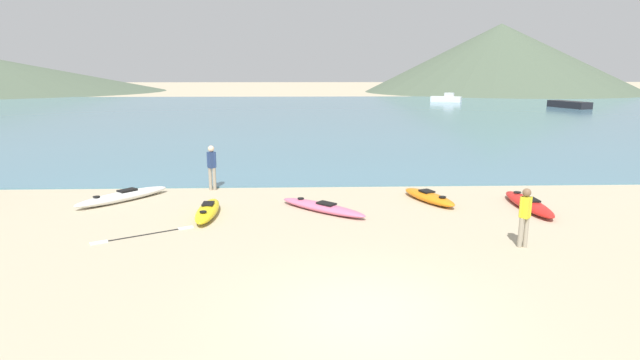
{
  "coord_description": "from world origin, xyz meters",
  "views": [
    {
      "loc": [
        -1.19,
        -8.54,
        4.45
      ],
      "look_at": [
        -0.56,
        9.5,
        0.5
      ],
      "focal_mm": 28.0,
      "sensor_mm": 36.0,
      "label": 1
    }
  ],
  "objects_px": {
    "kayak_on_sand_4": "(208,211)",
    "moored_boat_3": "(569,104)",
    "loose_paddle": "(144,235)",
    "kayak_on_sand_2": "(322,207)",
    "kayak_on_sand_0": "(429,197)",
    "kayak_on_sand_1": "(123,196)",
    "person_near_waterline": "(212,165)",
    "kayak_on_sand_3": "(528,204)",
    "moored_boat_0": "(446,99)",
    "person_near_foreground": "(525,214)"
  },
  "relations": [
    {
      "from": "kayak_on_sand_2",
      "to": "moored_boat_0",
      "type": "relative_size",
      "value": 0.66
    },
    {
      "from": "kayak_on_sand_4",
      "to": "moored_boat_0",
      "type": "height_order",
      "value": "moored_boat_0"
    },
    {
      "from": "kayak_on_sand_2",
      "to": "moored_boat_3",
      "type": "height_order",
      "value": "moored_boat_3"
    },
    {
      "from": "person_near_foreground",
      "to": "person_near_waterline",
      "type": "height_order",
      "value": "person_near_waterline"
    },
    {
      "from": "kayak_on_sand_0",
      "to": "kayak_on_sand_4",
      "type": "bearing_deg",
      "value": -168.24
    },
    {
      "from": "person_near_waterline",
      "to": "moored_boat_3",
      "type": "height_order",
      "value": "person_near_waterline"
    },
    {
      "from": "person_near_foreground",
      "to": "loose_paddle",
      "type": "bearing_deg",
      "value": 172.68
    },
    {
      "from": "kayak_on_sand_3",
      "to": "person_near_waterline",
      "type": "relative_size",
      "value": 1.91
    },
    {
      "from": "person_near_waterline",
      "to": "kayak_on_sand_4",
      "type": "bearing_deg",
      "value": -82.67
    },
    {
      "from": "kayak_on_sand_0",
      "to": "moored_boat_3",
      "type": "relative_size",
      "value": 0.45
    },
    {
      "from": "person_near_waterline",
      "to": "loose_paddle",
      "type": "xyz_separation_m",
      "value": [
        -0.96,
        -5.35,
        -0.97
      ]
    },
    {
      "from": "kayak_on_sand_0",
      "to": "kayak_on_sand_1",
      "type": "bearing_deg",
      "value": 177.67
    },
    {
      "from": "moored_boat_0",
      "to": "kayak_on_sand_1",
      "type": "bearing_deg",
      "value": -116.13
    },
    {
      "from": "person_near_foreground",
      "to": "kayak_on_sand_0",
      "type": "bearing_deg",
      "value": 105.21
    },
    {
      "from": "moored_boat_0",
      "to": "moored_boat_3",
      "type": "distance_m",
      "value": 16.97
    },
    {
      "from": "kayak_on_sand_0",
      "to": "moored_boat_0",
      "type": "xyz_separation_m",
      "value": [
        16.58,
        56.01,
        0.36
      ]
    },
    {
      "from": "kayak_on_sand_1",
      "to": "moored_boat_3",
      "type": "distance_m",
      "value": 58.09
    },
    {
      "from": "kayak_on_sand_4",
      "to": "person_near_foreground",
      "type": "bearing_deg",
      "value": -19.88
    },
    {
      "from": "kayak_on_sand_4",
      "to": "moored_boat_3",
      "type": "relative_size",
      "value": 0.46
    },
    {
      "from": "kayak_on_sand_1",
      "to": "moored_boat_0",
      "type": "height_order",
      "value": "moored_boat_0"
    },
    {
      "from": "kayak_on_sand_4",
      "to": "loose_paddle",
      "type": "height_order",
      "value": "kayak_on_sand_4"
    },
    {
      "from": "moored_boat_0",
      "to": "moored_boat_3",
      "type": "height_order",
      "value": "moored_boat_0"
    },
    {
      "from": "kayak_on_sand_4",
      "to": "loose_paddle",
      "type": "xyz_separation_m",
      "value": [
        -1.41,
        -1.83,
        -0.16
      ]
    },
    {
      "from": "kayak_on_sand_3",
      "to": "moored_boat_0",
      "type": "height_order",
      "value": "moored_boat_0"
    },
    {
      "from": "moored_boat_0",
      "to": "moored_boat_3",
      "type": "xyz_separation_m",
      "value": [
        11.6,
        -12.39,
        -0.06
      ]
    },
    {
      "from": "loose_paddle",
      "to": "moored_boat_3",
      "type": "bearing_deg",
      "value": 51.8
    },
    {
      "from": "kayak_on_sand_1",
      "to": "kayak_on_sand_3",
      "type": "distance_m",
      "value": 13.82
    },
    {
      "from": "kayak_on_sand_2",
      "to": "loose_paddle",
      "type": "bearing_deg",
      "value": -155.98
    },
    {
      "from": "kayak_on_sand_0",
      "to": "kayak_on_sand_2",
      "type": "height_order",
      "value": "kayak_on_sand_0"
    },
    {
      "from": "person_near_foreground",
      "to": "moored_boat_0",
      "type": "distance_m",
      "value": 62.57
    },
    {
      "from": "kayak_on_sand_4",
      "to": "moored_boat_0",
      "type": "bearing_deg",
      "value": 67.39
    },
    {
      "from": "kayak_on_sand_4",
      "to": "moored_boat_3",
      "type": "xyz_separation_m",
      "value": [
        35.56,
        45.15,
        0.29
      ]
    },
    {
      "from": "kayak_on_sand_1",
      "to": "loose_paddle",
      "type": "distance_m",
      "value": 4.25
    },
    {
      "from": "moored_boat_0",
      "to": "moored_boat_3",
      "type": "relative_size",
      "value": 0.75
    },
    {
      "from": "kayak_on_sand_0",
      "to": "kayak_on_sand_3",
      "type": "bearing_deg",
      "value": -18.39
    },
    {
      "from": "kayak_on_sand_4",
      "to": "moored_boat_0",
      "type": "relative_size",
      "value": 0.61
    },
    {
      "from": "loose_paddle",
      "to": "kayak_on_sand_3",
      "type": "bearing_deg",
      "value": 11.22
    },
    {
      "from": "kayak_on_sand_2",
      "to": "person_near_waterline",
      "type": "xyz_separation_m",
      "value": [
        -4.07,
        3.11,
        0.84
      ]
    },
    {
      "from": "person_near_foreground",
      "to": "moored_boat_0",
      "type": "relative_size",
      "value": 0.35
    },
    {
      "from": "person_near_foreground",
      "to": "kayak_on_sand_3",
      "type": "bearing_deg",
      "value": 63.74
    },
    {
      "from": "kayak_on_sand_3",
      "to": "moored_boat_3",
      "type": "height_order",
      "value": "moored_boat_3"
    },
    {
      "from": "kayak_on_sand_0",
      "to": "kayak_on_sand_1",
      "type": "xyz_separation_m",
      "value": [
        -10.68,
        0.43,
        0.01
      ]
    },
    {
      "from": "kayak_on_sand_3",
      "to": "moored_boat_3",
      "type": "xyz_separation_m",
      "value": [
        25.12,
        44.63,
        0.3
      ]
    },
    {
      "from": "kayak_on_sand_4",
      "to": "person_near_waterline",
      "type": "height_order",
      "value": "person_near_waterline"
    },
    {
      "from": "person_near_waterline",
      "to": "kayak_on_sand_3",
      "type": "bearing_deg",
      "value": -15.39
    },
    {
      "from": "kayak_on_sand_1",
      "to": "kayak_on_sand_2",
      "type": "bearing_deg",
      "value": -12.75
    },
    {
      "from": "kayak_on_sand_2",
      "to": "person_near_foreground",
      "type": "height_order",
      "value": "person_near_foreground"
    },
    {
      "from": "moored_boat_3",
      "to": "moored_boat_0",
      "type": "bearing_deg",
      "value": 133.1
    },
    {
      "from": "kayak_on_sand_0",
      "to": "kayak_on_sand_2",
      "type": "distance_m",
      "value": 3.93
    },
    {
      "from": "kayak_on_sand_2",
      "to": "loose_paddle",
      "type": "distance_m",
      "value": 5.51
    }
  ]
}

